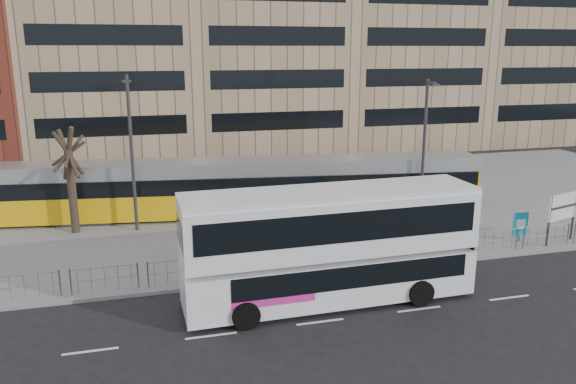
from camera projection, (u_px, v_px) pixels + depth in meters
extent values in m
plane|color=black|center=(335.00, 275.00, 24.81)|extent=(120.00, 120.00, 0.00)
cube|color=slate|center=(272.00, 204.00, 36.02)|extent=(64.00, 24.00, 0.15)
cube|color=gray|center=(335.00, 273.00, 24.84)|extent=(64.00, 0.25, 0.17)
cube|color=tan|center=(110.00, 35.00, 51.43)|extent=(14.00, 16.00, 22.00)
cube|color=tan|center=(259.00, 25.00, 54.68)|extent=(14.00, 16.00, 24.00)
cube|color=tan|center=(390.00, 41.00, 58.55)|extent=(14.00, 16.00, 21.00)
cube|color=tan|center=(508.00, 33.00, 61.80)|extent=(14.00, 16.00, 23.00)
cylinder|color=gray|center=(373.00, 242.00, 25.48)|extent=(32.00, 0.05, 0.05)
cylinder|color=gray|center=(373.00, 252.00, 25.60)|extent=(32.00, 0.04, 0.04)
cube|color=white|center=(395.00, 312.00, 21.31)|extent=(62.00, 0.12, 0.01)
cube|color=white|center=(329.00, 276.00, 21.99)|extent=(11.43, 2.85, 1.76)
cube|color=white|center=(330.00, 223.00, 21.45)|extent=(11.43, 2.85, 2.17)
cube|color=white|center=(331.00, 194.00, 21.17)|extent=(11.43, 2.74, 0.31)
cube|color=black|center=(342.00, 264.00, 22.02)|extent=(9.36, 2.85, 0.88)
cube|color=black|center=(330.00, 218.00, 21.40)|extent=(10.81, 2.88, 1.14)
cube|color=#D52A98|center=(265.00, 284.00, 21.31)|extent=(3.15, 2.73, 0.52)
cylinder|color=black|center=(421.00, 293.00, 21.78)|extent=(1.04, 0.33, 1.03)
cylinder|color=black|center=(391.00, 268.00, 24.24)|extent=(1.04, 0.33, 1.03)
cylinder|color=black|center=(246.00, 316.00, 19.93)|extent=(1.04, 0.33, 1.03)
cylinder|color=black|center=(232.00, 286.00, 22.39)|extent=(1.04, 0.33, 1.03)
cube|color=#E7AC0C|center=(245.00, 199.00, 33.25)|extent=(28.22, 6.37, 1.61)
cube|color=black|center=(244.00, 181.00, 32.98)|extent=(27.83, 6.35, 0.90)
cube|color=#B8B8BE|center=(244.00, 166.00, 32.77)|extent=(28.19, 6.16, 0.80)
cube|color=#E7AC0C|center=(462.00, 181.00, 34.75)|extent=(1.49, 2.40, 2.61)
cube|color=#E7AC0C|center=(4.00, 195.00, 31.43)|extent=(1.49, 2.40, 2.61)
cylinder|color=#2D2D30|center=(244.00, 186.00, 33.06)|extent=(2.69, 2.69, 3.01)
cube|color=#2D2D30|center=(392.00, 205.00, 34.54)|extent=(3.32, 2.91, 0.50)
cube|color=#2D2D30|center=(88.00, 216.00, 32.31)|extent=(3.32, 2.91, 0.50)
cylinder|color=#2D2D30|center=(549.00, 221.00, 27.79)|extent=(0.11, 0.11, 2.56)
cylinder|color=#2D2D30|center=(573.00, 215.00, 28.79)|extent=(0.11, 0.11, 2.56)
cube|color=white|center=(563.00, 207.00, 28.14)|extent=(2.16, 0.70, 1.33)
cylinder|color=#2D2D30|center=(519.00, 234.00, 28.68)|extent=(0.06, 0.06, 0.82)
cube|color=#0B90AB|center=(520.00, 224.00, 28.55)|extent=(0.82, 0.11, 1.23)
cube|color=white|center=(521.00, 224.00, 28.52)|extent=(0.51, 0.04, 0.51)
imported|color=black|center=(197.00, 237.00, 26.48)|extent=(0.61, 0.79, 1.91)
cylinder|color=#2D2D30|center=(234.00, 245.00, 23.78)|extent=(0.12, 0.12, 3.00)
imported|color=#2D2D30|center=(233.00, 220.00, 23.50)|extent=(0.17, 0.20, 1.00)
cylinder|color=#2D2D30|center=(132.00, 155.00, 29.56)|extent=(0.18, 0.18, 8.31)
cylinder|color=#2D2D30|center=(127.00, 79.00, 28.21)|extent=(0.14, 0.90, 0.14)
cube|color=#2D2D30|center=(127.00, 81.00, 27.81)|extent=(0.45, 0.20, 0.12)
cylinder|color=#2D2D30|center=(424.00, 149.00, 32.17)|extent=(0.18, 0.18, 7.97)
cylinder|color=#2D2D30|center=(431.00, 83.00, 30.86)|extent=(0.14, 0.90, 0.14)
cube|color=#2D2D30|center=(435.00, 85.00, 30.46)|extent=(0.45, 0.20, 0.12)
cylinder|color=black|center=(72.00, 192.00, 29.68)|extent=(0.44, 0.44, 4.49)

